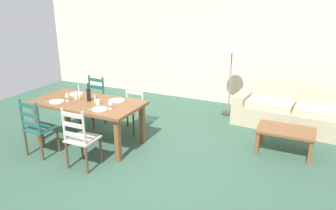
% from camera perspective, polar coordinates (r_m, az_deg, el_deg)
% --- Properties ---
extents(ground_plane, '(9.60, 9.60, 0.02)m').
position_cam_1_polar(ground_plane, '(5.21, -3.45, -9.43)').
color(ground_plane, '#355846').
extents(wall_far, '(9.60, 0.16, 2.70)m').
position_cam_1_polar(wall_far, '(7.72, 8.33, 10.43)').
color(wall_far, beige).
rests_on(wall_far, ground_plane).
extents(dining_table, '(1.90, 0.96, 0.75)m').
position_cam_1_polar(dining_table, '(5.66, -14.14, -0.23)').
color(dining_table, brown).
rests_on(dining_table, ground_plane).
extents(dining_chair_near_left, '(0.44, 0.42, 0.96)m').
position_cam_1_polar(dining_chair_near_left, '(5.49, -22.28, -3.75)').
color(dining_chair_near_left, '#21554C').
rests_on(dining_chair_near_left, ground_plane).
extents(dining_chair_near_right, '(0.43, 0.41, 0.96)m').
position_cam_1_polar(dining_chair_near_right, '(4.89, -15.39, -5.77)').
color(dining_chair_near_right, beige).
rests_on(dining_chair_near_right, ground_plane).
extents(dining_chair_far_left, '(0.45, 0.43, 0.96)m').
position_cam_1_polar(dining_chair_far_left, '(6.54, -13.22, 0.73)').
color(dining_chair_far_left, '#215150').
rests_on(dining_chair_far_left, ground_plane).
extents(dining_chair_far_right, '(0.43, 0.41, 0.96)m').
position_cam_1_polar(dining_chair_far_right, '(6.04, -6.54, -0.39)').
color(dining_chair_far_right, beige).
rests_on(dining_chair_far_right, ground_plane).
extents(dinner_plate_near_left, '(0.24, 0.24, 0.02)m').
position_cam_1_polar(dinner_plate_near_left, '(5.74, -19.27, 0.57)').
color(dinner_plate_near_left, white).
rests_on(dinner_plate_near_left, dining_table).
extents(fork_near_left, '(0.03, 0.17, 0.01)m').
position_cam_1_polar(fork_near_left, '(5.85, -20.33, 0.71)').
color(fork_near_left, silver).
rests_on(fork_near_left, dining_table).
extents(dinner_plate_near_right, '(0.24, 0.24, 0.02)m').
position_cam_1_polar(dinner_plate_near_right, '(5.17, -12.07, -0.74)').
color(dinner_plate_near_right, white).
rests_on(dinner_plate_near_right, dining_table).
extents(fork_near_right, '(0.03, 0.17, 0.01)m').
position_cam_1_polar(fork_near_right, '(5.26, -13.38, -0.57)').
color(fork_near_right, silver).
rests_on(fork_near_right, dining_table).
extents(dinner_plate_far_left, '(0.24, 0.24, 0.02)m').
position_cam_1_polar(dinner_plate_far_left, '(6.09, -16.04, 1.91)').
color(dinner_plate_far_left, white).
rests_on(dinner_plate_far_left, dining_table).
extents(fork_far_left, '(0.02, 0.17, 0.01)m').
position_cam_1_polar(fork_far_left, '(6.19, -17.09, 2.02)').
color(fork_far_left, silver).
rests_on(fork_far_left, dining_table).
extents(dinner_plate_far_right, '(0.24, 0.24, 0.02)m').
position_cam_1_polar(dinner_plate_far_right, '(5.55, -9.00, 0.82)').
color(dinner_plate_far_right, white).
rests_on(dinner_plate_far_right, dining_table).
extents(fork_far_right, '(0.02, 0.17, 0.01)m').
position_cam_1_polar(fork_far_right, '(5.64, -10.26, 0.96)').
color(fork_far_right, silver).
rests_on(fork_far_right, dining_table).
extents(wine_bottle, '(0.07, 0.07, 0.32)m').
position_cam_1_polar(wine_bottle, '(5.62, -14.00, 1.86)').
color(wine_bottle, black).
rests_on(wine_bottle, dining_table).
extents(wine_glass_near_left, '(0.06, 0.06, 0.16)m').
position_cam_1_polar(wine_glass_near_left, '(5.72, -17.64, 1.73)').
color(wine_glass_near_left, white).
rests_on(wine_glass_near_left, dining_table).
extents(wine_glass_near_right, '(0.06, 0.06, 0.16)m').
position_cam_1_polar(wine_glass_near_right, '(5.14, -10.33, 0.45)').
color(wine_glass_near_right, white).
rests_on(wine_glass_near_right, dining_table).
extents(coffee_cup_primary, '(0.07, 0.07, 0.09)m').
position_cam_1_polar(coffee_cup_primary, '(5.42, -12.40, 0.53)').
color(coffee_cup_primary, beige).
rests_on(coffee_cup_primary, dining_table).
extents(coffee_cup_secondary, '(0.07, 0.07, 0.09)m').
position_cam_1_polar(coffee_cup_secondary, '(5.82, -16.09, 1.51)').
color(coffee_cup_secondary, beige).
rests_on(coffee_cup_secondary, dining_table).
extents(candle_tall, '(0.05, 0.05, 0.27)m').
position_cam_1_polar(candle_tall, '(5.73, -15.55, 1.65)').
color(candle_tall, '#998C66').
rests_on(candle_tall, dining_table).
extents(candle_short, '(0.05, 0.05, 0.15)m').
position_cam_1_polar(candle_short, '(5.47, -12.88, 0.62)').
color(candle_short, '#998C66').
rests_on(candle_short, dining_table).
extents(couch, '(2.34, 0.98, 0.80)m').
position_cam_1_polar(couch, '(6.69, 21.66, -1.40)').
color(couch, '#C1AD8A').
rests_on(couch, ground_plane).
extents(coffee_table, '(0.90, 0.56, 0.42)m').
position_cam_1_polar(coffee_table, '(5.54, 20.29, -4.69)').
color(coffee_table, brown).
rests_on(coffee_table, ground_plane).
extents(standing_lamp, '(0.40, 0.40, 1.64)m').
position_cam_1_polar(standing_lamp, '(6.79, 11.40, 9.63)').
color(standing_lamp, '#332D28').
rests_on(standing_lamp, ground_plane).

